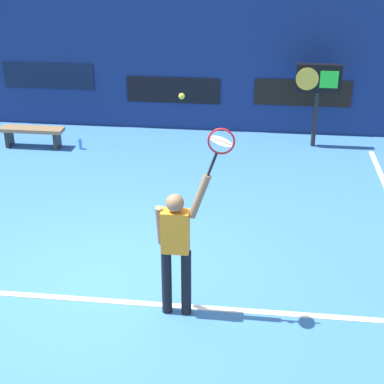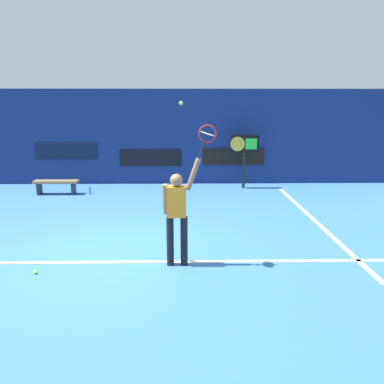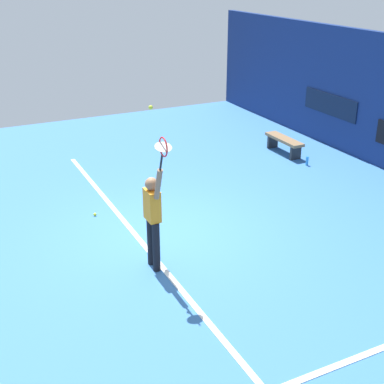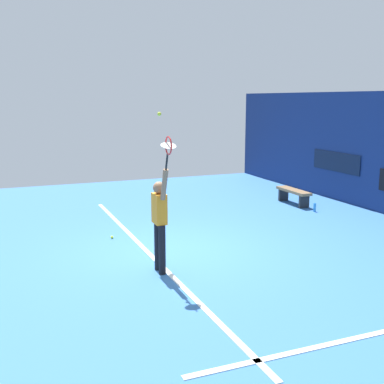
# 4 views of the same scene
# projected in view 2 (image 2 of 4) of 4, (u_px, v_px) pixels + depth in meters

# --- Properties ---
(ground_plane) EXTENTS (18.00, 18.00, 0.00)m
(ground_plane) POSITION_uv_depth(u_px,v_px,m) (123.00, 252.00, 7.59)
(ground_plane) COLOR #3870B2
(back_wall) EXTENTS (18.00, 0.20, 3.35)m
(back_wall) POSITION_uv_depth(u_px,v_px,m) (150.00, 137.00, 13.67)
(back_wall) COLOR navy
(back_wall) RESTS_ON ground_plane
(sponsor_banner_center) EXTENTS (2.20, 0.03, 0.60)m
(sponsor_banner_center) POSITION_uv_depth(u_px,v_px,m) (151.00, 158.00, 13.72)
(sponsor_banner_center) COLOR black
(sponsor_banner_portside) EXTENTS (2.20, 0.03, 0.60)m
(sponsor_banner_portside) POSITION_uv_depth(u_px,v_px,m) (66.00, 151.00, 13.61)
(sponsor_banner_portside) COLOR #0C1933
(sponsor_banner_starboard) EXTENTS (2.20, 0.03, 0.60)m
(sponsor_banner_starboard) POSITION_uv_depth(u_px,v_px,m) (234.00, 157.00, 13.76)
(sponsor_banner_starboard) COLOR black
(court_baseline) EXTENTS (10.00, 0.10, 0.01)m
(court_baseline) POSITION_uv_depth(u_px,v_px,m) (118.00, 262.00, 7.08)
(court_baseline) COLOR white
(court_baseline) RESTS_ON ground_plane
(court_sideline) EXTENTS (0.10, 7.00, 0.01)m
(court_sideline) POSITION_uv_depth(u_px,v_px,m) (314.00, 220.00, 9.61)
(court_sideline) COLOR white
(court_sideline) RESTS_ON ground_plane
(tennis_player) EXTENTS (0.68, 0.31, 1.97)m
(tennis_player) POSITION_uv_depth(u_px,v_px,m) (177.00, 212.00, 6.76)
(tennis_player) COLOR black
(tennis_player) RESTS_ON ground_plane
(tennis_racket) EXTENTS (0.40, 0.27, 0.63)m
(tennis_racket) POSITION_uv_depth(u_px,v_px,m) (207.00, 136.00, 6.46)
(tennis_racket) COLOR black
(tennis_ball) EXTENTS (0.07, 0.07, 0.07)m
(tennis_ball) POSITION_uv_depth(u_px,v_px,m) (181.00, 103.00, 6.32)
(tennis_ball) COLOR #CCE033
(scoreboard_clock) EXTENTS (0.96, 0.20, 1.83)m
(scoreboard_clock) POSITION_uv_depth(u_px,v_px,m) (244.00, 146.00, 12.91)
(scoreboard_clock) COLOR black
(scoreboard_clock) RESTS_ON ground_plane
(court_bench) EXTENTS (1.40, 0.36, 0.45)m
(court_bench) POSITION_uv_depth(u_px,v_px,m) (56.00, 184.00, 12.28)
(court_bench) COLOR olive
(court_bench) RESTS_ON ground_plane
(water_bottle) EXTENTS (0.07, 0.07, 0.24)m
(water_bottle) POSITION_uv_depth(u_px,v_px,m) (90.00, 190.00, 12.34)
(water_bottle) COLOR #338CD8
(water_bottle) RESTS_ON ground_plane
(spare_ball) EXTENTS (0.07, 0.07, 0.07)m
(spare_ball) POSITION_uv_depth(u_px,v_px,m) (35.00, 272.00, 6.60)
(spare_ball) COLOR #CCE033
(spare_ball) RESTS_ON ground_plane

